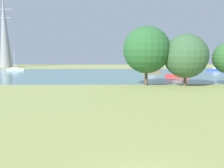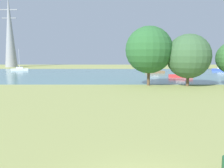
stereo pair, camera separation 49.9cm
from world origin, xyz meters
TOP-DOWN VIEW (x-y plane):
  - ground_plane at (0.00, 22.00)m, footprint 160.00×160.00m
  - water_surface at (0.00, 50.00)m, footprint 140.00×40.00m
  - sailboat_red at (13.03, 41.27)m, footprint 5.00×2.42m
  - sailboat_green at (10.10, 60.72)m, footprint 4.92×1.96m
  - sailboat_blue at (30.38, 60.86)m, footprint 5.03×2.96m
  - sailboat_brown at (9.76, 52.40)m, footprint 4.94×2.04m
  - sailboat_white at (-28.27, 61.65)m, footprint 5.03×2.98m
  - tree_east_near at (4.51, 29.12)m, footprint 7.24×7.24m
  - tree_mid_shore at (10.37, 28.34)m, footprint 6.69×6.69m
  - electricity_pylon at (-39.03, 81.48)m, footprint 6.40×4.40m

SIDE VIEW (x-z plane):
  - ground_plane at x=0.00m, z-range 0.00..0.00m
  - water_surface at x=0.00m, z-range 0.00..0.02m
  - sailboat_blue at x=30.38m, z-range -2.53..3.44m
  - sailboat_red at x=13.03m, z-range -2.62..3.52m
  - sailboat_white at x=-28.27m, z-range -2.67..3.58m
  - sailboat_brown at x=9.76m, z-range -2.78..3.70m
  - sailboat_green at x=10.10m, z-range -3.41..4.36m
  - tree_mid_shore at x=10.37m, z-range 0.59..8.48m
  - tree_east_near at x=4.51m, z-range 0.94..10.07m
  - electricity_pylon at x=-39.03m, z-range 0.01..26.23m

